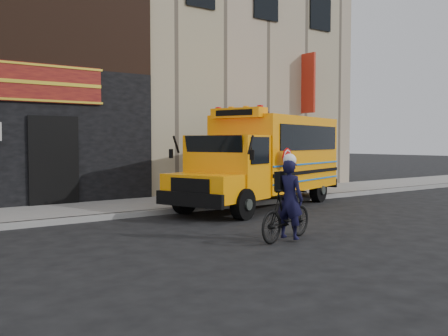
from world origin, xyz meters
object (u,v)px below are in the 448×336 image
school_bus (267,157)px  cyclist (289,201)px  bicycle (286,214)px  sign_pole (277,155)px

school_bus → cyclist: bearing=-126.2°
school_bus → cyclist: size_ratio=4.57×
school_bus → cyclist: 5.58m
school_bus → bicycle: 5.54m
sign_pole → bicycle: 6.54m
bicycle → cyclist: size_ratio=1.10×
bicycle → cyclist: 0.29m
sign_pole → cyclist: sign_pole is taller
sign_pole → school_bus: bearing=-150.0°
school_bus → sign_pole: 1.08m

